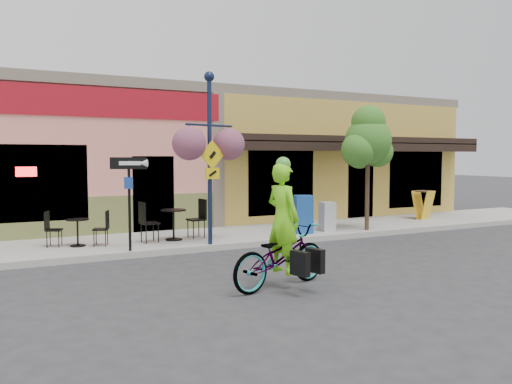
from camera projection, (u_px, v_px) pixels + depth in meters
ground at (306, 247)px, 12.65m from camera, size 90.00×90.00×0.00m
sidewalk at (269, 233)px, 14.43m from camera, size 24.00×3.00×0.15m
curb at (295, 241)px, 13.13m from camera, size 24.00×0.12×0.15m
building at (202, 158)px, 19.18m from camera, size 18.20×8.20×4.50m
bicycle at (280, 256)px, 8.68m from camera, size 2.22×1.23×1.10m
cyclist_rider at (283, 233)px, 8.67m from camera, size 0.62×0.79×1.92m
lamp_post at (210, 159)px, 12.02m from camera, size 1.42×0.83×4.17m
one_way_sign at (129, 204)px, 11.23m from camera, size 0.81×0.49×2.12m
cafe_set_left at (78, 228)px, 11.85m from camera, size 1.58×1.15×0.85m
cafe_set_right at (174, 220)px, 12.74m from camera, size 1.81×1.07×1.03m
newspaper_box_blue at (303, 214)px, 13.91m from camera, size 0.58×0.55×1.06m
newspaper_box_grey at (327, 216)px, 14.34m from camera, size 0.41×0.37×0.84m
street_tree at (368, 167)px, 14.44m from camera, size 1.88×1.88×3.66m
sandwich_board at (428, 205)px, 16.98m from camera, size 0.70×0.60×0.98m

